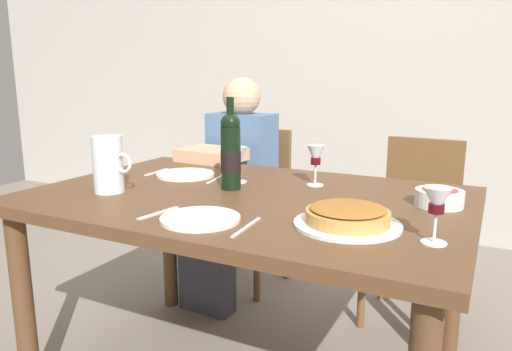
{
  "coord_description": "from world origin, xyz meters",
  "views": [
    {
      "loc": [
        0.77,
        -1.43,
        1.17
      ],
      "look_at": [
        0.05,
        -0.02,
        0.84
      ],
      "focal_mm": 33.5,
      "sensor_mm": 36.0,
      "label": 1
    }
  ],
  "objects_px": {
    "dining_table": "(246,219)",
    "salad_bowl": "(439,196)",
    "wine_glass_left_diner": "(316,157)",
    "baked_tart": "(348,216)",
    "chair_left": "(253,196)",
    "wine_glass_centre": "(239,157)",
    "dinner_plate_left_setting": "(186,174)",
    "wine_glass_right_diner": "(437,204)",
    "wine_bottle": "(231,151)",
    "water_pitcher": "(109,168)",
    "dinner_plate_right_setting": "(200,219)",
    "chair_right": "(416,218)",
    "diner_left": "(231,183)"
  },
  "relations": [
    {
      "from": "dinner_plate_left_setting",
      "to": "chair_right",
      "type": "bearing_deg",
      "value": 40.95
    },
    {
      "from": "wine_glass_right_diner",
      "to": "wine_glass_centre",
      "type": "relative_size",
      "value": 1.03
    },
    {
      "from": "dining_table",
      "to": "baked_tart",
      "type": "bearing_deg",
      "value": -24.77
    },
    {
      "from": "baked_tart",
      "to": "salad_bowl",
      "type": "xyz_separation_m",
      "value": [
        0.2,
        0.34,
        0.0
      ]
    },
    {
      "from": "dinner_plate_left_setting",
      "to": "chair_right",
      "type": "distance_m",
      "value": 1.13
    },
    {
      "from": "water_pitcher",
      "to": "wine_glass_right_diner",
      "type": "distance_m",
      "value": 1.1
    },
    {
      "from": "wine_bottle",
      "to": "chair_left",
      "type": "distance_m",
      "value": 1.02
    },
    {
      "from": "wine_glass_left_diner",
      "to": "diner_left",
      "type": "relative_size",
      "value": 0.13
    },
    {
      "from": "dining_table",
      "to": "wine_bottle",
      "type": "bearing_deg",
      "value": 152.53
    },
    {
      "from": "diner_left",
      "to": "dinner_plate_left_setting",
      "type": "bearing_deg",
      "value": 102.63
    },
    {
      "from": "wine_bottle",
      "to": "dinner_plate_left_setting",
      "type": "xyz_separation_m",
      "value": [
        -0.28,
        0.11,
        -0.13
      ]
    },
    {
      "from": "chair_left",
      "to": "wine_bottle",
      "type": "bearing_deg",
      "value": 115.63
    },
    {
      "from": "salad_bowl",
      "to": "wine_glass_left_diner",
      "type": "relative_size",
      "value": 0.98
    },
    {
      "from": "dining_table",
      "to": "chair_left",
      "type": "xyz_separation_m",
      "value": [
        -0.45,
        0.91,
        -0.17
      ]
    },
    {
      "from": "dining_table",
      "to": "salad_bowl",
      "type": "bearing_deg",
      "value": 12.81
    },
    {
      "from": "baked_tart",
      "to": "chair_left",
      "type": "distance_m",
      "value": 1.44
    },
    {
      "from": "dining_table",
      "to": "water_pitcher",
      "type": "xyz_separation_m",
      "value": [
        -0.45,
        -0.19,
        0.18
      ]
    },
    {
      "from": "wine_glass_right_diner",
      "to": "dinner_plate_left_setting",
      "type": "distance_m",
      "value": 1.1
    },
    {
      "from": "dinner_plate_right_setting",
      "to": "chair_left",
      "type": "bearing_deg",
      "value": 110.89
    },
    {
      "from": "baked_tart",
      "to": "dining_table",
      "type": "bearing_deg",
      "value": 155.23
    },
    {
      "from": "salad_bowl",
      "to": "wine_glass_right_diner",
      "type": "height_order",
      "value": "wine_glass_right_diner"
    },
    {
      "from": "diner_left",
      "to": "dining_table",
      "type": "bearing_deg",
      "value": 127.13
    },
    {
      "from": "baked_tart",
      "to": "wine_bottle",
      "type": "bearing_deg",
      "value": 154.76
    },
    {
      "from": "dining_table",
      "to": "dinner_plate_left_setting",
      "type": "distance_m",
      "value": 0.42
    },
    {
      "from": "baked_tart",
      "to": "dinner_plate_left_setting",
      "type": "bearing_deg",
      "value": 155.89
    },
    {
      "from": "wine_glass_right_diner",
      "to": "chair_right",
      "type": "relative_size",
      "value": 0.16
    },
    {
      "from": "wine_glass_right_diner",
      "to": "chair_left",
      "type": "bearing_deg",
      "value": 133.73
    },
    {
      "from": "wine_glass_left_diner",
      "to": "dining_table",
      "type": "bearing_deg",
      "value": -125.7
    },
    {
      "from": "dinner_plate_left_setting",
      "to": "chair_left",
      "type": "distance_m",
      "value": 0.8
    },
    {
      "from": "wine_glass_left_diner",
      "to": "dinner_plate_left_setting",
      "type": "bearing_deg",
      "value": -171.96
    },
    {
      "from": "wine_glass_centre",
      "to": "chair_right",
      "type": "relative_size",
      "value": 0.16
    },
    {
      "from": "dining_table",
      "to": "wine_glass_centre",
      "type": "height_order",
      "value": "wine_glass_centre"
    },
    {
      "from": "water_pitcher",
      "to": "wine_glass_centre",
      "type": "height_order",
      "value": "water_pitcher"
    },
    {
      "from": "wine_bottle",
      "to": "dinner_plate_left_setting",
      "type": "height_order",
      "value": "wine_bottle"
    },
    {
      "from": "baked_tart",
      "to": "wine_glass_left_diner",
      "type": "xyz_separation_m",
      "value": [
        -0.25,
        0.43,
        0.08
      ]
    },
    {
      "from": "water_pitcher",
      "to": "diner_left",
      "type": "distance_m",
      "value": 0.9
    },
    {
      "from": "dinner_plate_left_setting",
      "to": "water_pitcher",
      "type": "bearing_deg",
      "value": -102.19
    },
    {
      "from": "wine_glass_left_diner",
      "to": "salad_bowl",
      "type": "bearing_deg",
      "value": -11.86
    },
    {
      "from": "baked_tart",
      "to": "wine_glass_centre",
      "type": "relative_size",
      "value": 2.13
    },
    {
      "from": "wine_bottle",
      "to": "water_pitcher",
      "type": "height_order",
      "value": "wine_bottle"
    },
    {
      "from": "wine_glass_centre",
      "to": "dinner_plate_right_setting",
      "type": "height_order",
      "value": "wine_glass_centre"
    },
    {
      "from": "baked_tart",
      "to": "chair_left",
      "type": "bearing_deg",
      "value": 128.01
    },
    {
      "from": "wine_glass_right_diner",
      "to": "chair_left",
      "type": "xyz_separation_m",
      "value": [
        -1.1,
        1.15,
        -0.37
      ]
    },
    {
      "from": "dining_table",
      "to": "wine_glass_left_diner",
      "type": "height_order",
      "value": "wine_glass_left_diner"
    },
    {
      "from": "wine_bottle",
      "to": "wine_glass_centre",
      "type": "height_order",
      "value": "wine_bottle"
    },
    {
      "from": "wine_glass_left_diner",
      "to": "dinner_plate_right_setting",
      "type": "xyz_separation_m",
      "value": [
        -0.14,
        -0.57,
        -0.1
      ]
    },
    {
      "from": "water_pitcher",
      "to": "salad_bowl",
      "type": "bearing_deg",
      "value": 17.46
    },
    {
      "from": "dining_table",
      "to": "chair_right",
      "type": "distance_m",
      "value": 1.0
    },
    {
      "from": "wine_glass_centre",
      "to": "dinner_plate_left_setting",
      "type": "distance_m",
      "value": 0.27
    },
    {
      "from": "wine_bottle",
      "to": "wine_glass_centre",
      "type": "bearing_deg",
      "value": 104.59
    }
  ]
}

